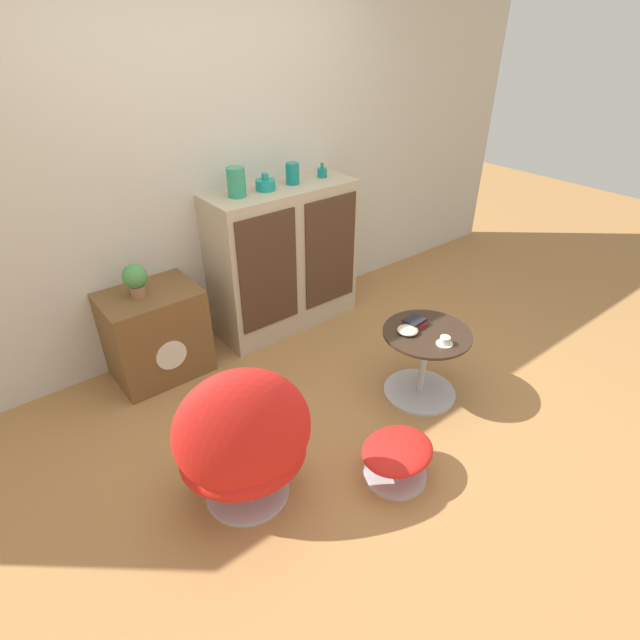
# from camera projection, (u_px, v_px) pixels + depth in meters

# --- Properties ---
(ground_plane) EXTENTS (12.00, 12.00, 0.00)m
(ground_plane) POSITION_uv_depth(u_px,v_px,m) (355.00, 434.00, 3.02)
(ground_plane) COLOR #A87542
(wall_back) EXTENTS (6.40, 0.06, 2.60)m
(wall_back) POSITION_uv_depth(u_px,v_px,m) (206.00, 163.00, 3.38)
(wall_back) COLOR beige
(wall_back) RESTS_ON ground_plane
(sideboard) EXTENTS (1.13, 0.45, 1.12)m
(sideboard) POSITION_uv_depth(u_px,v_px,m) (284.00, 259.00, 3.83)
(sideboard) COLOR tan
(sideboard) RESTS_ON ground_plane
(tv_console) EXTENTS (0.62, 0.47, 0.63)m
(tv_console) POSITION_uv_depth(u_px,v_px,m) (156.00, 334.00, 3.38)
(tv_console) COLOR brown
(tv_console) RESTS_ON ground_plane
(egg_chair) EXTENTS (0.81, 0.78, 0.88)m
(egg_chair) POSITION_uv_depth(u_px,v_px,m) (243.00, 444.00, 2.39)
(egg_chair) COLOR #B7B7BC
(egg_chair) RESTS_ON ground_plane
(ottoman) EXTENTS (0.41, 0.35, 0.24)m
(ottoman) POSITION_uv_depth(u_px,v_px,m) (397.00, 455.00, 2.66)
(ottoman) COLOR #B7B7BC
(ottoman) RESTS_ON ground_plane
(coffee_table) EXTENTS (0.55, 0.55, 0.48)m
(coffee_table) POSITION_uv_depth(u_px,v_px,m) (423.00, 361.00, 3.20)
(coffee_table) COLOR #B7B7BC
(coffee_table) RESTS_ON ground_plane
(vase_leftmost) EXTENTS (0.12, 0.12, 0.19)m
(vase_leftmost) POSITION_uv_depth(u_px,v_px,m) (236.00, 182.00, 3.30)
(vase_leftmost) COLOR #2D8E6B
(vase_leftmost) RESTS_ON sideboard
(vase_inner_left) EXTENTS (0.14, 0.14, 0.12)m
(vase_inner_left) POSITION_uv_depth(u_px,v_px,m) (265.00, 184.00, 3.45)
(vase_inner_left) COLOR teal
(vase_inner_left) RESTS_ON sideboard
(vase_inner_right) EXTENTS (0.10, 0.10, 0.15)m
(vase_inner_right) POSITION_uv_depth(u_px,v_px,m) (292.00, 173.00, 3.55)
(vase_inner_right) COLOR #147A75
(vase_inner_right) RESTS_ON sideboard
(vase_rightmost) EXTENTS (0.07, 0.07, 0.11)m
(vase_rightmost) POSITION_uv_depth(u_px,v_px,m) (322.00, 172.00, 3.72)
(vase_rightmost) COLOR #147A75
(vase_rightmost) RESTS_ON sideboard
(potted_plant) EXTENTS (0.15, 0.15, 0.22)m
(potted_plant) POSITION_uv_depth(u_px,v_px,m) (135.00, 278.00, 3.12)
(potted_plant) COLOR #996B4C
(potted_plant) RESTS_ON tv_console
(teacup) EXTENTS (0.10, 0.10, 0.05)m
(teacup) POSITION_uv_depth(u_px,v_px,m) (445.00, 341.00, 2.97)
(teacup) COLOR silver
(teacup) RESTS_ON coffee_table
(book_stack) EXTENTS (0.14, 0.12, 0.04)m
(book_stack) POSITION_uv_depth(u_px,v_px,m) (415.00, 322.00, 3.15)
(book_stack) COLOR red
(book_stack) RESTS_ON coffee_table
(bowl) EXTENTS (0.13, 0.13, 0.04)m
(bowl) POSITION_uv_depth(u_px,v_px,m) (408.00, 330.00, 3.07)
(bowl) COLOR beige
(bowl) RESTS_ON coffee_table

